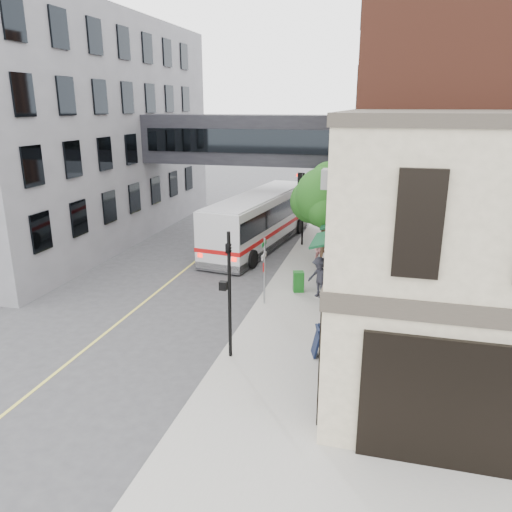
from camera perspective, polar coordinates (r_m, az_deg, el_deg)
The scene contains 16 objects.
ground at distance 16.47m, azimuth -6.45°, elevation -14.73°, with size 120.00×120.00×0.00m, color #38383A.
sidewalk_main at distance 28.52m, azimuth 7.43°, elevation -0.63°, with size 4.00×60.00×0.15m, color gray.
brick_building at distance 28.45m, azimuth 24.78°, elevation 12.16°, with size 13.76×18.00×14.00m.
opposite_building at distance 36.60m, azimuth -23.46°, elevation 13.07°, with size 14.00×24.00×14.00m, color slate.
skyway_bridge at distance 32.16m, azimuth -0.26°, elevation 13.17°, with size 14.00×3.18×3.00m.
traffic_signal_near at distance 16.76m, azimuth -3.17°, elevation -2.73°, with size 0.44×0.22×4.60m.
traffic_signal_far at distance 30.88m, azimuth 5.17°, elevation 7.03°, with size 0.53×0.28×4.50m.
street_sign_pole at distance 21.65m, azimuth 0.96°, elevation -1.04°, with size 0.08×0.75×3.00m.
street_tree at distance 26.82m, azimuth 7.93°, elevation 6.68°, with size 3.80×3.20×5.60m.
lane_marking at distance 26.62m, azimuth -8.86°, elevation -2.14°, with size 0.12×40.00×0.01m, color #D8CC4C.
bus at distance 31.27m, azimuth 0.46°, elevation 4.39°, with size 4.31×12.32×3.25m.
pedestrian_a at distance 25.67m, azimuth 8.02°, elevation -0.67°, with size 0.56×0.37×1.54m, color silver.
pedestrian_b at distance 27.57m, azimuth 7.32°, elevation 0.70°, with size 0.80×0.62×1.64m, color pink.
pedestrian_c at distance 22.84m, azimuth 7.25°, elevation -2.42°, with size 1.22×0.70×1.89m, color #212129.
newspaper_box at distance 23.54m, azimuth 4.88°, elevation -2.93°, with size 0.49×0.43×0.98m, color #145818.
sandwich_board at distance 17.79m, azimuth 7.16°, elevation -9.62°, with size 0.40×0.62×1.10m, color black.
Camera 1 is at (5.25, -13.01, 8.62)m, focal length 35.00 mm.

